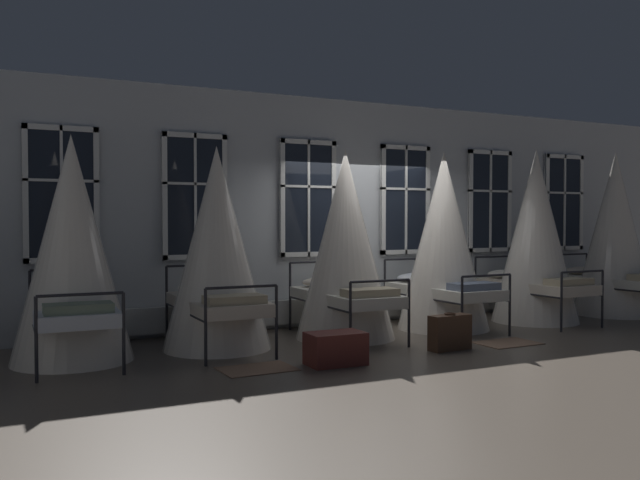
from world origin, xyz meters
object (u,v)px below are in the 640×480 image
at_px(cot_sixth, 615,236).
at_px(travel_trunk, 336,348).
at_px(cot_third, 345,247).
at_px(cot_fourth, 443,243).
at_px(cot_first, 72,252).
at_px(cot_fifth, 535,238).
at_px(cot_second, 217,251).
at_px(suitcase_dark, 450,332).

bearing_deg(cot_sixth, travel_trunk, 102.06).
height_order(cot_third, cot_fourth, cot_fourth).
relative_size(cot_first, cot_third, 1.01).
bearing_deg(cot_third, cot_fifth, -89.21).
height_order(cot_second, cot_sixth, cot_sixth).
height_order(cot_fourth, travel_trunk, cot_fourth).
height_order(cot_first, suitcase_dark, cot_first).
xyz_separation_m(cot_second, cot_fourth, (3.51, 0.02, 0.04)).
distance_m(cot_second, travel_trunk, 2.05).
distance_m(cot_third, travel_trunk, 2.04).
distance_m(cot_third, cot_sixth, 5.26).
relative_size(cot_sixth, travel_trunk, 4.36).
bearing_deg(cot_fifth, cot_first, 89.21).
relative_size(cot_second, cot_third, 0.99).
distance_m(cot_fifth, suitcase_dark, 3.21).
relative_size(cot_fifth, cot_sixth, 0.99).
bearing_deg(cot_second, cot_third, -90.57).
distance_m(cot_first, cot_fifth, 6.99).
height_order(cot_third, travel_trunk, cot_third).
height_order(cot_second, cot_fifth, cot_fifth).
xyz_separation_m(cot_fourth, travel_trunk, (-2.61, -1.53, -1.09)).
xyz_separation_m(cot_first, cot_fifth, (6.99, -0.03, 0.08)).
relative_size(cot_third, cot_fifth, 0.94).
distance_m(cot_fourth, cot_sixth, 3.57).
relative_size(cot_fourth, suitcase_dark, 4.60).
bearing_deg(cot_fifth, cot_third, 89.39).
xyz_separation_m(cot_sixth, travel_trunk, (-6.18, -1.48, -1.17)).
xyz_separation_m(cot_first, suitcase_dark, (4.30, -1.37, -1.03)).
bearing_deg(cot_third, suitcase_dark, -149.75).
distance_m(cot_second, cot_third, 1.81).
relative_size(cot_second, cot_fifth, 0.93).
xyz_separation_m(cot_first, cot_third, (3.54, -0.02, -0.01)).
bearing_deg(cot_sixth, cot_third, 88.64).
bearing_deg(cot_first, suitcase_dark, -106.49).
relative_size(cot_second, cot_sixth, 0.92).
xyz_separation_m(cot_third, cot_sixth, (5.26, 0.01, 0.10)).
bearing_deg(cot_fifth, cot_sixth, -90.34).
bearing_deg(cot_sixth, cot_first, 88.46).
distance_m(cot_third, cot_fifth, 3.45).
bearing_deg(cot_third, cot_first, 90.42).
height_order(cot_sixth, travel_trunk, cot_sixth).
distance_m(cot_sixth, travel_trunk, 6.46).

